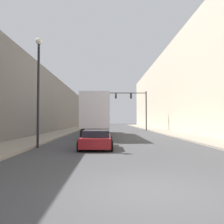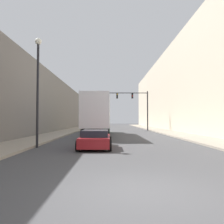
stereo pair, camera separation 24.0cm
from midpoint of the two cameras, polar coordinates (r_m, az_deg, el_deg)
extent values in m
plane|color=#424244|center=(6.03, 8.27, -19.90)|extent=(200.00, 200.00, 0.00)
cube|color=gray|center=(36.67, 12.07, -4.76)|extent=(3.27, 80.00, 0.15)
cube|color=gray|center=(36.29, -11.56, -4.79)|extent=(3.27, 80.00, 0.15)
cube|color=beige|center=(38.33, 18.79, 6.04)|extent=(6.00, 80.00, 14.32)
cube|color=#66605B|center=(37.44, -18.52, 1.80)|extent=(6.00, 80.00, 8.57)
cube|color=silver|center=(24.40, -4.10, -0.04)|extent=(2.60, 11.96, 3.19)
cube|color=black|center=(24.40, -4.11, -4.14)|extent=(1.30, 11.96, 0.24)
cube|color=#1E512D|center=(31.64, -3.44, -2.98)|extent=(2.60, 2.55, 2.64)
cylinder|color=black|center=(19.77, -8.17, -5.93)|extent=(0.25, 1.00, 1.00)
cylinder|color=black|center=(19.62, -1.46, -5.98)|extent=(0.25, 1.00, 1.00)
cylinder|color=black|center=(20.96, -7.77, -5.71)|extent=(0.25, 1.00, 1.00)
cylinder|color=black|center=(20.82, -1.44, -5.75)|extent=(0.25, 1.00, 1.00)
cylinder|color=black|center=(31.73, -5.52, -4.46)|extent=(0.25, 1.00, 1.00)
cylinder|color=black|center=(31.64, -1.35, -4.47)|extent=(0.25, 1.00, 1.00)
cube|color=maroon|center=(14.47, -4.55, -7.48)|extent=(1.85, 4.30, 0.60)
cube|color=#1E232D|center=(14.21, -4.59, -5.55)|extent=(1.63, 2.36, 0.41)
cylinder|color=black|center=(16.00, -7.58, -7.50)|extent=(0.25, 0.64, 0.64)
cylinder|color=black|center=(15.90, -0.88, -7.56)|extent=(0.25, 0.64, 0.64)
cylinder|color=black|center=(13.04, -9.06, -8.75)|extent=(0.25, 0.64, 0.64)
cylinder|color=black|center=(12.92, -0.81, -8.84)|extent=(0.25, 0.64, 0.64)
cylinder|color=black|center=(38.26, 8.74, 0.31)|extent=(0.20, 0.20, 6.79)
cube|color=black|center=(38.03, 2.82, 4.98)|extent=(7.90, 0.12, 0.12)
cube|color=black|center=(38.08, 4.81, 4.20)|extent=(0.30, 0.24, 0.90)
sphere|color=red|center=(37.95, 4.83, 4.23)|extent=(0.18, 0.18, 0.18)
cube|color=black|center=(37.90, 0.83, 4.23)|extent=(0.30, 0.24, 0.90)
sphere|color=gold|center=(37.79, 0.84, 4.67)|extent=(0.18, 0.18, 0.18)
cylinder|color=black|center=(15.37, -19.14, 4.19)|extent=(0.16, 0.16, 6.97)
sphere|color=silver|center=(16.17, -18.99, 17.11)|extent=(0.44, 0.44, 0.44)
camera|label=1|loc=(0.12, -90.35, 0.01)|focal=35.00mm
camera|label=2|loc=(0.12, 89.65, -0.01)|focal=35.00mm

